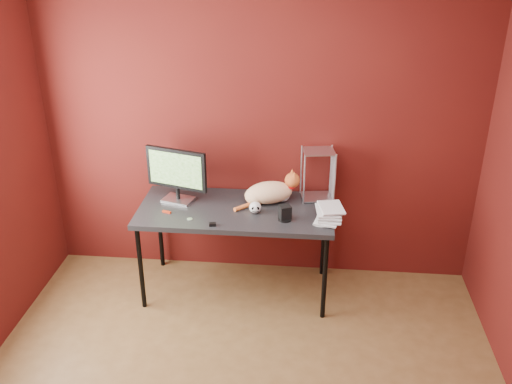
# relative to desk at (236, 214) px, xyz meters

# --- Properties ---
(room) EXTENTS (3.52, 3.52, 2.61)m
(room) POSITION_rel_desk_xyz_m (0.15, -1.37, 0.75)
(room) COLOR brown
(room) RESTS_ON ground
(desk) EXTENTS (1.50, 0.70, 0.75)m
(desk) POSITION_rel_desk_xyz_m (0.00, 0.00, 0.00)
(desk) COLOR black
(desk) RESTS_ON ground
(monitor) EXTENTS (0.49, 0.22, 0.44)m
(monitor) POSITION_rel_desk_xyz_m (-0.47, 0.09, 0.29)
(monitor) COLOR silver
(monitor) RESTS_ON desk
(cat) EXTENTS (0.50, 0.34, 0.26)m
(cat) POSITION_rel_desk_xyz_m (0.25, 0.13, 0.14)
(cat) COLOR orange
(cat) RESTS_ON desk
(skull_mug) EXTENTS (0.09, 0.09, 0.09)m
(skull_mug) POSITION_rel_desk_xyz_m (0.16, -0.06, 0.10)
(skull_mug) COLOR silver
(skull_mug) RESTS_ON desk
(speaker) EXTENTS (0.11, 0.10, 0.12)m
(speaker) POSITION_rel_desk_xyz_m (0.39, -0.15, 0.10)
(speaker) COLOR black
(speaker) RESTS_ON desk
(book_stack) EXTENTS (0.22, 0.26, 1.15)m
(book_stack) POSITION_rel_desk_xyz_m (0.63, -0.11, 0.63)
(book_stack) COLOR beige
(book_stack) RESTS_ON desk
(wire_rack) EXTENTS (0.26, 0.23, 0.41)m
(wire_rack) POSITION_rel_desk_xyz_m (0.62, 0.24, 0.26)
(wire_rack) COLOR silver
(wire_rack) RESTS_ON desk
(pocket_knife) EXTENTS (0.07, 0.04, 0.01)m
(pocket_knife) POSITION_rel_desk_xyz_m (-0.51, -0.12, 0.06)
(pocket_knife) COLOR #A8250C
(pocket_knife) RESTS_ON desk
(black_gadget) EXTENTS (0.05, 0.04, 0.02)m
(black_gadget) POSITION_rel_desk_xyz_m (-0.13, -0.29, 0.06)
(black_gadget) COLOR black
(black_gadget) RESTS_ON desk
(washer) EXTENTS (0.04, 0.04, 0.00)m
(washer) POSITION_rel_desk_xyz_m (-0.32, -0.21, 0.05)
(washer) COLOR silver
(washer) RESTS_ON desk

